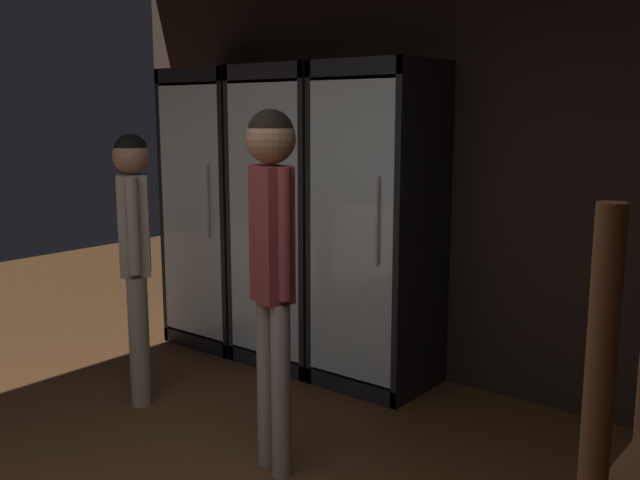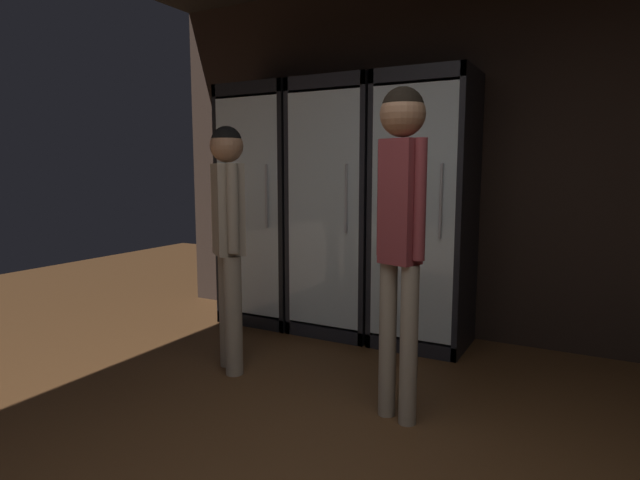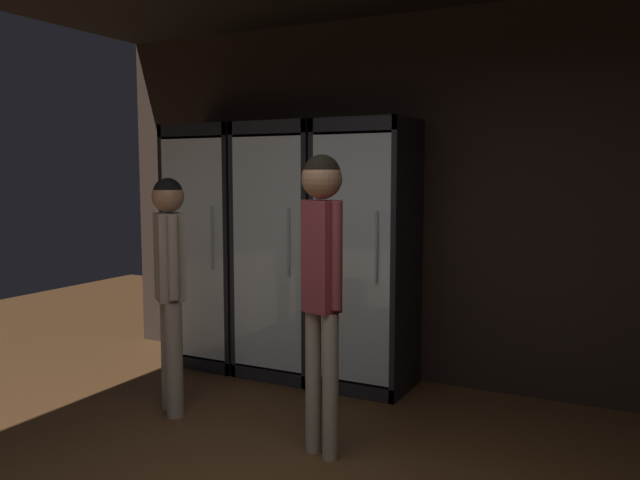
{
  "view_description": "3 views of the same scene",
  "coord_description": "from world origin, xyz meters",
  "px_view_note": "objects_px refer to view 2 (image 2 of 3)",
  "views": [
    {
      "loc": [
        1.93,
        -0.93,
        1.7
      ],
      "look_at": [
        -1.01,
        2.73,
        0.86
      ],
      "focal_mm": 40.41,
      "sensor_mm": 36.0,
      "label": 1
    },
    {
      "loc": [
        0.64,
        -1.06,
        1.31
      ],
      "look_at": [
        -1.41,
        2.72,
        0.73
      ],
      "focal_mm": 29.56,
      "sensor_mm": 36.0,
      "label": 2
    },
    {
      "loc": [
        1.38,
        -1.76,
        1.61
      ],
      "look_at": [
        -0.95,
        2.76,
        1.09
      ],
      "focal_mm": 36.81,
      "sensor_mm": 36.0,
      "label": 3
    }
  ],
  "objects_px": {
    "cooler_left": "(342,212)",
    "shopper_far": "(401,206)",
    "cooler_center": "(426,214)",
    "shopper_near": "(228,225)",
    "cooler_far_left": "(270,208)"
  },
  "relations": [
    {
      "from": "cooler_center",
      "to": "shopper_far",
      "type": "height_order",
      "value": "cooler_center"
    },
    {
      "from": "cooler_far_left",
      "to": "shopper_near",
      "type": "relative_size",
      "value": 1.27
    },
    {
      "from": "cooler_left",
      "to": "shopper_far",
      "type": "xyz_separation_m",
      "value": [
        0.96,
        -1.29,
        0.16
      ]
    },
    {
      "from": "cooler_left",
      "to": "shopper_far",
      "type": "bearing_deg",
      "value": -53.32
    },
    {
      "from": "cooler_far_left",
      "to": "shopper_far",
      "type": "xyz_separation_m",
      "value": [
        1.65,
        -1.28,
        0.15
      ]
    },
    {
      "from": "shopper_near",
      "to": "shopper_far",
      "type": "height_order",
      "value": "shopper_far"
    },
    {
      "from": "shopper_near",
      "to": "shopper_far",
      "type": "xyz_separation_m",
      "value": [
        1.2,
        -0.14,
        0.17
      ]
    },
    {
      "from": "cooler_left",
      "to": "shopper_far",
      "type": "relative_size",
      "value": 1.17
    },
    {
      "from": "cooler_far_left",
      "to": "cooler_left",
      "type": "bearing_deg",
      "value": 0.13
    },
    {
      "from": "cooler_left",
      "to": "cooler_center",
      "type": "xyz_separation_m",
      "value": [
        0.7,
        -0.0,
        0.01
      ]
    },
    {
      "from": "cooler_center",
      "to": "cooler_far_left",
      "type": "bearing_deg",
      "value": -179.96
    },
    {
      "from": "cooler_left",
      "to": "shopper_near",
      "type": "distance_m",
      "value": 1.17
    },
    {
      "from": "cooler_center",
      "to": "shopper_far",
      "type": "relative_size",
      "value": 1.17
    },
    {
      "from": "cooler_center",
      "to": "shopper_far",
      "type": "bearing_deg",
      "value": -78.52
    },
    {
      "from": "cooler_left",
      "to": "cooler_center",
      "type": "relative_size",
      "value": 1.0
    }
  ]
}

